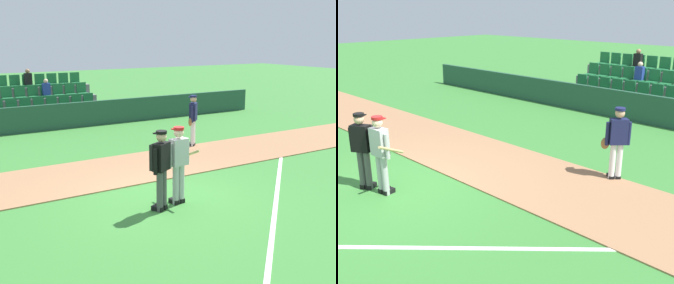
{
  "view_description": "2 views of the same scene",
  "coord_description": "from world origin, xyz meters",
  "views": [
    {
      "loc": [
        -4.84,
        -8.1,
        3.64
      ],
      "look_at": [
        0.88,
        1.48,
        0.94
      ],
      "focal_mm": 46.22,
      "sensor_mm": 36.0,
      "label": 1
    },
    {
      "loc": [
        7.61,
        -4.27,
        3.89
      ],
      "look_at": [
        1.41,
        2.11,
        0.92
      ],
      "focal_mm": 43.03,
      "sensor_mm": 36.0,
      "label": 2
    }
  ],
  "objects": [
    {
      "name": "batter_grey_jersey",
      "position": [
        0.06,
        -0.35,
        0.97
      ],
      "size": [
        0.72,
        0.75,
        1.76
      ],
      "color": "#B2B2B2",
      "rests_on": "ground"
    },
    {
      "name": "runner_navy_jersey",
      "position": [
        3.29,
        3.86,
        0.96
      ],
      "size": [
        0.56,
        0.5,
        1.76
      ],
      "color": "white",
      "rests_on": "ground"
    },
    {
      "name": "stadium_bleachers",
      "position": [
        -0.0,
        10.9,
        0.61
      ],
      "size": [
        5.0,
        2.95,
        2.3
      ],
      "color": "slate",
      "rests_on": "ground"
    },
    {
      "name": "infield_dirt_path",
      "position": [
        0.0,
        2.59,
        0.01
      ],
      "size": [
        28.0,
        2.79,
        0.03
      ],
      "primitive_type": "cube",
      "color": "#9E704C",
      "rests_on": "ground"
    },
    {
      "name": "ground_plane",
      "position": [
        0.0,
        0.0,
        0.0
      ],
      "size": [
        80.0,
        80.0,
        0.0
      ],
      "primitive_type": "plane",
      "color": "#387A33"
    },
    {
      "name": "dugout_fence",
      "position": [
        0.0,
        9.02,
        0.52
      ],
      "size": [
        20.0,
        0.16,
        1.05
      ],
      "primitive_type": "cube",
      "color": "#234C38",
      "rests_on": "ground"
    },
    {
      "name": "foul_line_chalk",
      "position": [
        3.0,
        -0.5,
        0.01
      ],
      "size": [
        8.81,
        8.29,
        0.01
      ],
      "primitive_type": "cube",
      "rotation": [
        0.0,
        0.0,
        0.75
      ],
      "color": "white",
      "rests_on": "ground"
    },
    {
      "name": "umpire_home_plate",
      "position": [
        -0.47,
        -0.48,
        1.0
      ],
      "size": [
        0.54,
        0.45,
        1.76
      ],
      "color": "#4C4C4C",
      "rests_on": "ground"
    }
  ]
}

